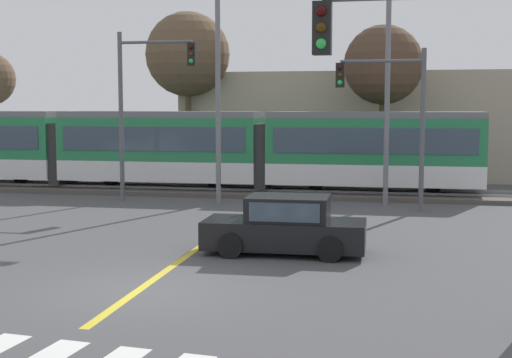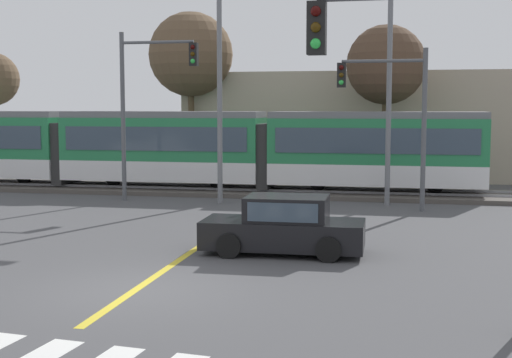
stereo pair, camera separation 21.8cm
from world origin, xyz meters
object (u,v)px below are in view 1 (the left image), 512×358
(sedan_crossing, at_px, (285,227))
(traffic_light_near_right, at_px, (455,96))
(bare_tree_east, at_px, (383,65))
(light_rail_tram, at_px, (162,146))
(street_lamp_east, at_px, (393,74))
(traffic_light_far_right, at_px, (393,105))
(bare_tree_west, at_px, (188,55))
(street_lamp_centre, at_px, (223,61))
(traffic_light_far_left, at_px, (144,92))

(sedan_crossing, xyz_separation_m, traffic_light_near_right, (3.76, -5.78, 3.31))
(sedan_crossing, height_order, traffic_light_near_right, traffic_light_near_right)
(traffic_light_near_right, relative_size, bare_tree_east, 0.78)
(light_rail_tram, xyz_separation_m, street_lamp_east, (10.26, -2.66, 3.02))
(traffic_light_far_right, distance_m, bare_tree_west, 14.53)
(traffic_light_near_right, xyz_separation_m, street_lamp_centre, (-7.65, 14.90, 1.58))
(traffic_light_near_right, bearing_deg, bare_tree_west, 116.27)
(traffic_light_far_left, bearing_deg, bare_tree_west, 95.33)
(bare_tree_east, bearing_deg, street_lamp_centre, -130.17)
(street_lamp_east, distance_m, bare_tree_east, 6.37)
(light_rail_tram, bearing_deg, traffic_light_far_right, -21.98)
(traffic_light_near_right, bearing_deg, sedan_crossing, 123.08)
(sedan_crossing, height_order, street_lamp_centre, street_lamp_centre)
(street_lamp_east, relative_size, bare_tree_east, 1.17)
(light_rail_tram, distance_m, traffic_light_far_right, 11.23)
(traffic_light_near_right, bearing_deg, street_lamp_east, 94.11)
(traffic_light_near_right, height_order, bare_tree_east, bare_tree_east)
(bare_tree_east, bearing_deg, sedan_crossing, -97.45)
(traffic_light_far_right, relative_size, traffic_light_far_left, 0.87)
(traffic_light_far_right, distance_m, traffic_light_near_right, 14.26)
(street_lamp_centre, height_order, street_lamp_east, street_lamp_centre)
(traffic_light_far_right, distance_m, street_lamp_centre, 6.78)
(traffic_light_far_right, height_order, street_lamp_east, street_lamp_east)
(traffic_light_far_right, xyz_separation_m, bare_tree_east, (-0.52, 7.80, 1.87))
(traffic_light_far_left, xyz_separation_m, bare_tree_west, (-0.83, 8.92, 2.09))
(sedan_crossing, relative_size, traffic_light_far_right, 0.71)
(traffic_light_far_right, relative_size, street_lamp_centre, 0.60)
(light_rail_tram, distance_m, bare_tree_west, 7.03)
(light_rail_tram, distance_m, sedan_crossing, 14.77)
(traffic_light_far_right, distance_m, traffic_light_far_left, 9.82)
(street_lamp_east, relative_size, bare_tree_west, 1.02)
(light_rail_tram, height_order, street_lamp_east, street_lamp_east)
(street_lamp_east, bearing_deg, bare_tree_west, 142.71)
(traffic_light_near_right, distance_m, street_lamp_east, 15.77)
(light_rail_tram, distance_m, traffic_light_far_left, 4.25)
(traffic_light_near_right, relative_size, street_lamp_east, 0.67)
(light_rail_tram, bearing_deg, traffic_light_far_left, -82.14)
(traffic_light_far_right, bearing_deg, light_rail_tram, 158.02)
(traffic_light_far_left, distance_m, bare_tree_west, 9.20)
(traffic_light_far_right, height_order, bare_tree_west, bare_tree_west)
(light_rail_tram, xyz_separation_m, traffic_light_far_left, (0.48, -3.50, 2.37))
(light_rail_tram, height_order, bare_tree_west, bare_tree_west)
(light_rail_tram, distance_m, street_lamp_centre, 6.21)
(traffic_light_far_right, bearing_deg, traffic_light_far_left, 176.20)
(traffic_light_far_left, relative_size, street_lamp_east, 0.76)
(sedan_crossing, xyz_separation_m, bare_tree_west, (-7.97, 18.00, 5.82))
(traffic_light_far_right, distance_m, bare_tree_east, 8.04)
(sedan_crossing, height_order, traffic_light_far_right, traffic_light_far_right)
(light_rail_tram, height_order, sedan_crossing, light_rail_tram)
(light_rail_tram, xyz_separation_m, sedan_crossing, (7.62, -12.58, -1.35))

